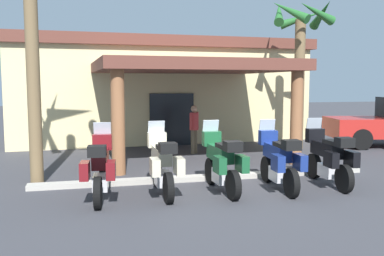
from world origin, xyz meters
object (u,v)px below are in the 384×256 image
(motorcycle_blue, at_px, (279,161))
(palm_tree_near_portico, at_px, (300,44))
(motorcycle_cream, at_px, (162,164))
(motorcycle_black, at_px, (329,157))
(pedestrian, at_px, (194,126))
(motel_building, at_px, (159,89))
(motorcycle_maroon, at_px, (100,168))
(motorcycle_green, at_px, (222,162))

(motorcycle_blue, height_order, palm_tree_near_portico, palm_tree_near_portico)
(motorcycle_cream, xyz_separation_m, motorcycle_black, (4.13, -0.11, 0.00))
(motorcycle_cream, bearing_deg, pedestrian, -21.10)
(motel_building, distance_m, motorcycle_blue, 10.29)
(motorcycle_maroon, distance_m, motorcycle_green, 2.76)
(motorcycle_maroon, distance_m, palm_tree_near_portico, 9.99)
(motorcycle_blue, height_order, motorcycle_black, same)
(motorcycle_black, bearing_deg, motel_building, 17.94)
(motorcycle_maroon, distance_m, motorcycle_blue, 4.14)
(motorcycle_maroon, relative_size, motorcycle_green, 1.00)
(pedestrian, bearing_deg, motorcycle_black, -23.82)
(motel_building, xyz_separation_m, motorcycle_blue, (1.17, -10.10, -1.56))
(motorcycle_blue, bearing_deg, motorcycle_black, -81.84)
(motorcycle_green, xyz_separation_m, palm_tree_near_portico, (4.86, 5.60, 3.27))
(motorcycle_maroon, height_order, motorcycle_green, same)
(motorcycle_black, height_order, pedestrian, pedestrian)
(motorcycle_cream, height_order, pedestrian, pedestrian)
(motel_building, xyz_separation_m, pedestrian, (0.48, -4.61, -1.26))
(motorcycle_black, xyz_separation_m, pedestrian, (-2.07, 5.38, 0.30))
(motorcycle_green, bearing_deg, motorcycle_black, -92.04)
(motorcycle_maroon, relative_size, pedestrian, 1.28)
(motel_building, xyz_separation_m, motorcycle_cream, (-1.58, -9.88, -1.56))
(motorcycle_green, xyz_separation_m, pedestrian, (0.68, 5.36, 0.30))
(motorcycle_cream, xyz_separation_m, motorcycle_green, (1.38, -0.09, 0.00))
(motorcycle_blue, height_order, pedestrian, pedestrian)
(motel_building, relative_size, palm_tree_near_portico, 2.29)
(motorcycle_cream, distance_m, pedestrian, 5.67)
(motorcycle_maroon, bearing_deg, motorcycle_black, -84.43)
(motel_building, relative_size, motorcycle_cream, 5.97)
(motorcycle_maroon, xyz_separation_m, palm_tree_near_portico, (7.62, 5.58, 3.27))
(motorcycle_maroon, bearing_deg, motel_building, -10.56)
(motorcycle_black, bearing_deg, motorcycle_blue, 97.94)
(motorcycle_cream, bearing_deg, palm_tree_near_portico, -48.37)
(motorcycle_cream, height_order, motorcycle_green, same)
(motel_building, distance_m, motorcycle_green, 10.10)
(motel_building, height_order, motorcycle_black, motel_building)
(motel_building, relative_size, motorcycle_maroon, 5.96)
(motorcycle_black, bearing_deg, palm_tree_near_portico, -16.96)
(motorcycle_black, distance_m, palm_tree_near_portico, 6.83)
(motorcycle_maroon, height_order, pedestrian, pedestrian)
(motorcycle_blue, distance_m, pedestrian, 5.54)
(motorcycle_green, relative_size, pedestrian, 1.28)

